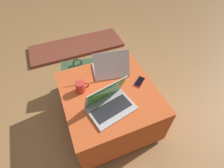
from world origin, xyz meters
name	(u,v)px	position (x,y,z in m)	size (l,w,h in m)	color
ground_plane	(110,120)	(0.00, 0.00, 0.00)	(14.00, 14.00, 0.00)	#9E7042
ottoman	(109,107)	(0.00, 0.00, 0.24)	(0.80, 0.83, 0.48)	maroon
laptop_near	(109,103)	(-0.06, -0.15, 0.53)	(0.40, 0.32, 0.25)	#B7B7BC
laptop_far	(111,68)	(0.10, 0.22, 0.53)	(0.36, 0.30, 0.25)	silver
cell_phone	(139,82)	(0.30, 0.00, 0.48)	(0.15, 0.13, 0.01)	red
backpack	(80,77)	(-0.15, 0.55, 0.19)	(0.38, 0.26, 0.47)	#385133
coffee_mug	(81,87)	(-0.22, 0.10, 0.53)	(0.12, 0.08, 0.10)	red
fireplace_hearth	(77,46)	(0.00, 1.38, 0.02)	(1.40, 0.50, 0.04)	brown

